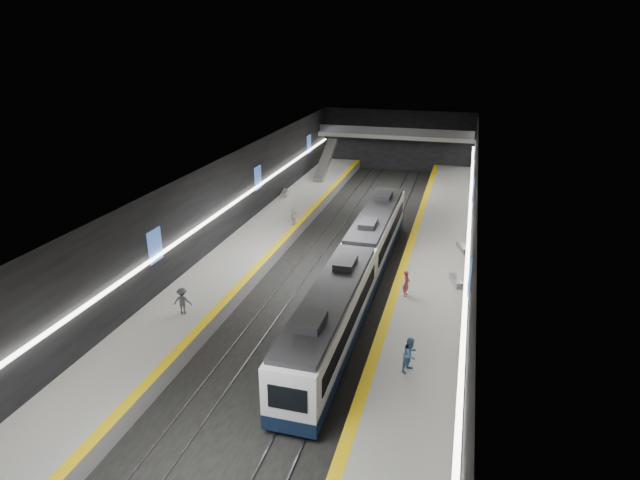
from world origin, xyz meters
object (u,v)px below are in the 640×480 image
(passenger_right_a, at_px, (406,284))
(bench_right_near, at_px, (456,281))
(bench_right_far, at_px, (463,248))
(bench_left_far, at_px, (284,193))
(passenger_left_a, at_px, (294,217))
(passenger_left_b, at_px, (183,301))
(train, at_px, (357,268))
(escalator, at_px, (326,160))
(passenger_right_b, at_px, (410,355))

(passenger_right_a, bearing_deg, bench_right_near, -39.09)
(bench_right_near, xyz_separation_m, bench_right_far, (0.27, 6.46, -0.01))
(bench_left_far, relative_size, passenger_left_a, 1.22)
(passenger_left_b, bearing_deg, bench_right_far, -148.67)
(train, distance_m, bench_right_far, 10.83)
(passenger_right_a, bearing_deg, bench_left_far, 47.64)
(bench_right_near, distance_m, passenger_left_b, 18.61)
(train, xyz_separation_m, passenger_right_a, (3.56, -1.01, -0.30))
(passenger_right_a, xyz_separation_m, passenger_left_b, (-13.13, -6.18, -0.03))
(passenger_left_a, bearing_deg, bench_right_near, 78.72)
(escalator, bearing_deg, passenger_left_a, -83.92)
(bench_right_near, bearing_deg, passenger_left_a, 130.43)
(train, xyz_separation_m, passenger_right_b, (4.80, -9.49, -0.23))
(bench_right_near, bearing_deg, passenger_right_a, -158.61)
(passenger_left_a, bearing_deg, bench_left_far, -137.13)
(passenger_right_a, bearing_deg, bench_right_far, -10.57)
(bench_right_near, distance_m, bench_right_far, 6.46)
(train, bearing_deg, escalator, 109.13)
(bench_right_near, distance_m, passenger_left_a, 17.04)
(escalator, bearing_deg, passenger_left_b, -89.32)
(train, relative_size, bench_left_far, 15.23)
(passenger_right_b, bearing_deg, passenger_left_a, 60.24)
(bench_right_far, bearing_deg, bench_right_near, -112.22)
(escalator, distance_m, passenger_right_a, 32.79)
(bench_right_near, xyz_separation_m, passenger_left_a, (-14.75, 8.50, 0.58))
(bench_right_near, relative_size, passenger_right_b, 0.96)
(bench_left_far, distance_m, bench_right_far, 21.90)
(passenger_left_a, bearing_deg, passenger_right_a, 64.49)
(train, distance_m, passenger_left_a, 13.02)
(passenger_left_a, bearing_deg, escalator, -155.27)
(escalator, height_order, passenger_left_b, escalator)
(escalator, xyz_separation_m, bench_right_near, (16.73, -27.07, -1.67))
(train, bearing_deg, bench_right_near, 14.55)
(bench_right_near, distance_m, passenger_right_b, 11.42)
(train, height_order, bench_left_far, train)
(passenger_left_b, bearing_deg, passenger_right_a, -166.36)
(bench_right_near, height_order, passenger_left_b, passenger_left_b)
(passenger_right_b, bearing_deg, escalator, 48.35)
(passenger_right_a, height_order, passenger_left_a, passenger_right_a)
(bench_right_near, bearing_deg, bench_left_far, 117.58)
(bench_right_near, relative_size, passenger_left_b, 1.07)
(bench_left_far, bearing_deg, passenger_right_b, -69.90)
(train, relative_size, passenger_left_a, 18.55)
(bench_right_far, xyz_separation_m, passenger_right_b, (-2.20, -17.69, 0.75))
(bench_right_far, bearing_deg, passenger_left_b, -156.95)
(bench_left_far, xyz_separation_m, bench_right_far, (19.00, -10.88, -0.02))
(bench_left_far, relative_size, passenger_right_a, 1.10)
(escalator, xyz_separation_m, passenger_right_b, (14.80, -38.31, -0.93))
(escalator, distance_m, passenger_left_a, 18.72)
(passenger_left_b, bearing_deg, escalator, -100.89)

